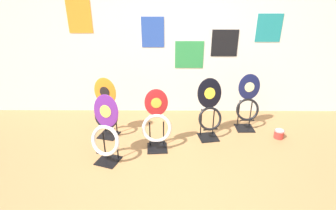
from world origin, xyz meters
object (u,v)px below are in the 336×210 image
toilet_seat_display_orange_sun (106,109)px  toilet_seat_display_purple_note (106,134)px  toilet_seat_display_crimson_swirl (157,124)px  toilet_seat_display_navy_moon (248,103)px  paint_can (279,134)px  toilet_seat_display_jazz_black (210,110)px

toilet_seat_display_orange_sun → toilet_seat_display_purple_note: size_ratio=1.02×
toilet_seat_display_orange_sun → toilet_seat_display_crimson_swirl: bearing=-25.2°
toilet_seat_display_navy_moon → paint_can: 0.65m
toilet_seat_display_orange_sun → toilet_seat_display_purple_note: bearing=-78.2°
toilet_seat_display_navy_moon → toilet_seat_display_purple_note: bearing=-156.4°
toilet_seat_display_purple_note → paint_can: (2.47, 0.59, -0.33)m
toilet_seat_display_crimson_swirl → paint_can: (1.84, 0.31, -0.33)m
toilet_seat_display_crimson_swirl → paint_can: size_ratio=6.01×
toilet_seat_display_navy_moon → toilet_seat_display_purple_note: toilet_seat_display_purple_note is taller
toilet_seat_display_orange_sun → toilet_seat_display_purple_note: (0.14, -0.65, -0.04)m
toilet_seat_display_orange_sun → toilet_seat_display_crimson_swirl: toilet_seat_display_orange_sun is taller
toilet_seat_display_crimson_swirl → toilet_seat_display_jazz_black: bearing=23.5°
toilet_seat_display_purple_note → toilet_seat_display_crimson_swirl: bearing=24.2°
toilet_seat_display_jazz_black → toilet_seat_display_purple_note: bearing=-156.2°
toilet_seat_display_navy_moon → paint_can: bearing=-33.3°
toilet_seat_display_crimson_swirl → toilet_seat_display_jazz_black: (0.76, 0.33, 0.06)m
toilet_seat_display_purple_note → paint_can: bearing=13.5°
toilet_seat_display_jazz_black → toilet_seat_display_navy_moon: bearing=23.0°
toilet_seat_display_navy_moon → paint_can: toilet_seat_display_navy_moon is taller
toilet_seat_display_orange_sun → toilet_seat_display_jazz_black: bearing=-1.1°
toilet_seat_display_crimson_swirl → toilet_seat_display_jazz_black: toilet_seat_display_jazz_black is taller
toilet_seat_display_jazz_black → toilet_seat_display_orange_sun: bearing=178.9°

